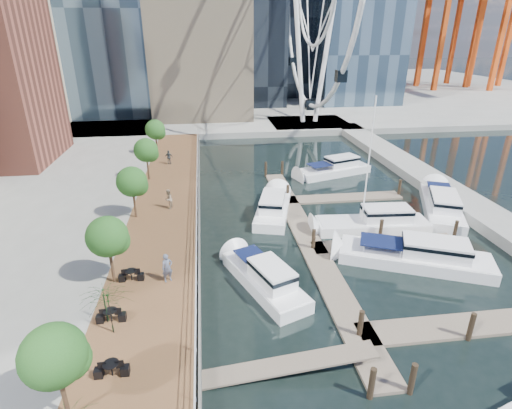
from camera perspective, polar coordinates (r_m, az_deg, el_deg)
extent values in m
plane|color=black|center=(25.20, 6.18, -15.91)|extent=(520.00, 520.00, 0.00)
cube|color=brown|center=(37.41, -12.80, -1.59)|extent=(6.00, 60.00, 1.00)
cube|color=#595954|center=(37.22, -8.21, -1.36)|extent=(0.25, 60.00, 1.00)
cube|color=gray|center=(121.97, -5.29, 15.95)|extent=(200.00, 114.00, 1.00)
cube|color=gray|center=(48.79, 23.98, 2.85)|extent=(4.00, 60.00, 1.00)
cube|color=gray|center=(75.02, 7.54, 11.27)|extent=(14.00, 12.00, 1.00)
cube|color=#6D6051|center=(33.90, 7.26, -4.64)|extent=(2.00, 32.00, 0.20)
cube|color=#6D6051|center=(27.09, 26.83, -15.27)|extent=(12.00, 2.00, 0.20)
cube|color=#6D6051|center=(34.23, 17.91, -5.39)|extent=(12.00, 2.00, 0.20)
cube|color=#6D6051|center=(42.53, 12.44, 0.95)|extent=(12.00, 2.00, 0.20)
cylinder|color=white|center=(72.84, 6.08, 21.70)|extent=(0.80, 0.80, 26.00)
cylinder|color=white|center=(74.14, 10.13, 21.51)|extent=(0.80, 0.80, 26.00)
cylinder|color=#3F2B1C|center=(19.80, -25.75, -23.30)|extent=(0.20, 0.20, 2.40)
sphere|color=#265B1E|center=(18.41, -26.94, -18.69)|extent=(2.60, 2.60, 2.60)
cylinder|color=#3F2B1C|center=(27.38, -19.88, -8.21)|extent=(0.20, 0.20, 2.40)
sphere|color=#265B1E|center=(26.40, -20.50, -4.31)|extent=(2.60, 2.60, 2.60)
cylinder|color=#3F2B1C|center=(36.16, -16.93, 0.01)|extent=(0.20, 0.20, 2.40)
sphere|color=#265B1E|center=(35.42, -17.33, 3.13)|extent=(2.60, 2.60, 2.60)
cylinder|color=#3F2B1C|center=(45.44, -15.17, 4.96)|extent=(0.20, 0.20, 2.40)
sphere|color=#265B1E|center=(44.86, -15.45, 7.50)|extent=(2.60, 2.60, 2.60)
cylinder|color=#3F2B1C|center=(54.98, -14.00, 8.20)|extent=(0.20, 0.20, 2.40)
sphere|color=#265B1E|center=(54.50, -14.21, 10.33)|extent=(2.60, 2.60, 2.60)
imported|color=#50576B|center=(26.60, -12.57, -8.83)|extent=(0.84, 0.72, 1.96)
imported|color=gray|center=(37.29, -12.40, 0.75)|extent=(0.90, 1.04, 1.84)
imported|color=#31383D|center=(50.38, -12.33, 6.61)|extent=(1.09, 0.66, 1.73)
imported|color=#103D14|center=(24.05, -20.78, -13.33)|extent=(3.01, 3.05, 2.25)
imported|color=black|center=(23.13, -20.09, -14.39)|extent=(3.36, 3.40, 2.54)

